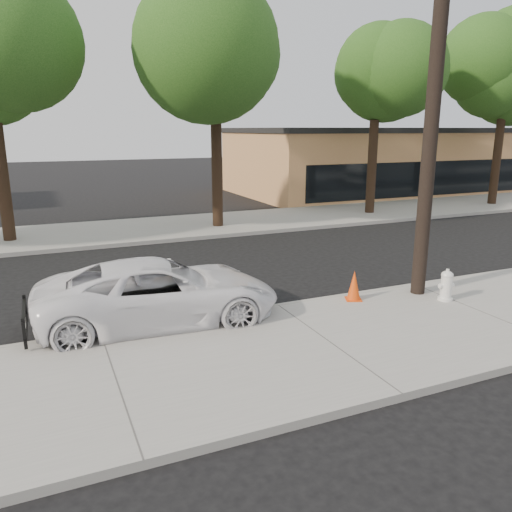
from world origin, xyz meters
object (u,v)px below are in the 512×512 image
utility_pole (433,103)px  fire_hydrant (446,286)px  police_cruiser (160,292)px  traffic_cone (354,286)px

utility_pole → fire_hydrant: size_ratio=12.45×
police_cruiser → fire_hydrant: 6.71m
police_cruiser → traffic_cone: 4.57m
utility_pole → traffic_cone: bearing=173.6°
utility_pole → traffic_cone: 4.56m
utility_pole → police_cruiser: 7.50m
fire_hydrant → traffic_cone: 2.19m
fire_hydrant → traffic_cone: fire_hydrant is taller
traffic_cone → fire_hydrant: bearing=-24.5°
fire_hydrant → traffic_cone: bearing=164.6°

